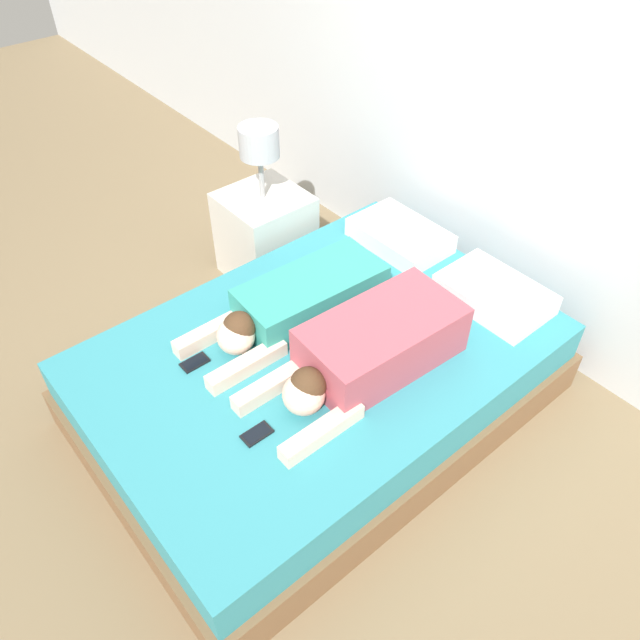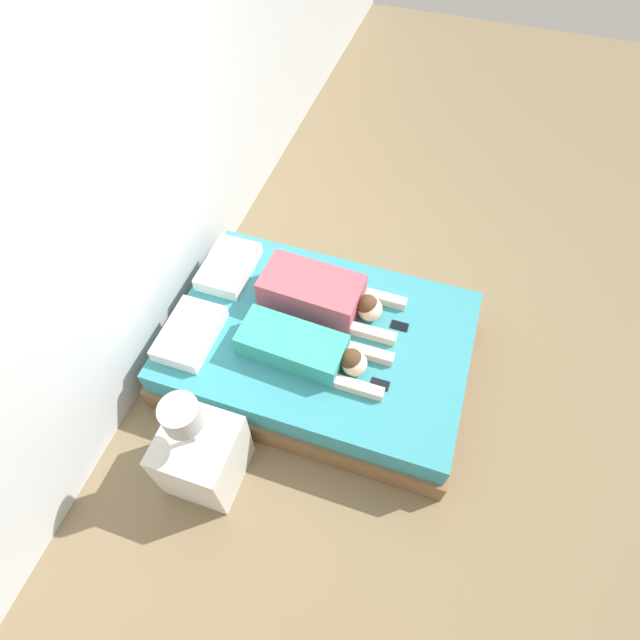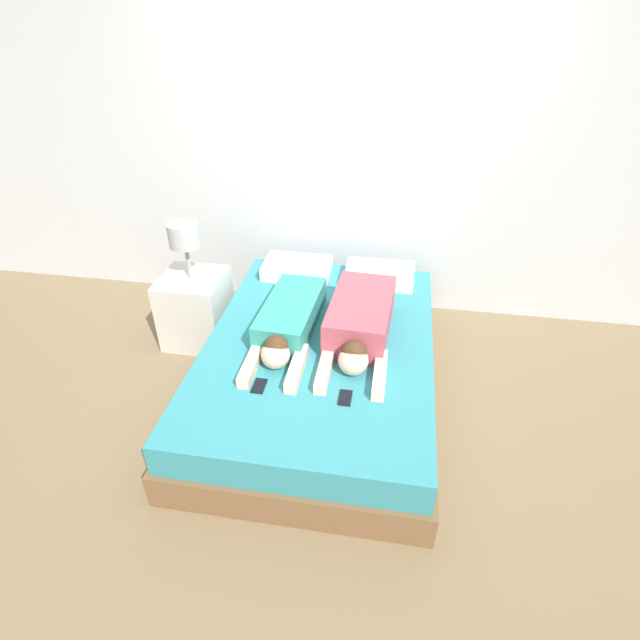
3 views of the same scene
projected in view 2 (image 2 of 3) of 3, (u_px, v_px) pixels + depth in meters
ground_plane at (320, 363)px, 3.79m from camera, size 12.00×12.00×0.00m
wall_back at (127, 196)px, 2.95m from camera, size 12.00×0.06×2.60m
bed at (320, 349)px, 3.63m from camera, size 1.47×2.11×0.41m
pillow_head_left at (190, 333)px, 3.39m from camera, size 0.51×0.34×0.10m
pillow_head_right at (229, 266)px, 3.74m from camera, size 0.51×0.34×0.10m
person_left at (306, 349)px, 3.27m from camera, size 0.35×1.02×0.20m
person_right at (321, 294)px, 3.51m from camera, size 0.41×1.02×0.24m
cell_phone_left at (380, 384)px, 3.22m from camera, size 0.07×0.12×0.01m
cell_phone_right at (400, 326)px, 3.48m from camera, size 0.07×0.12×0.01m
nightstand at (202, 454)px, 3.06m from camera, size 0.45×0.45×0.95m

